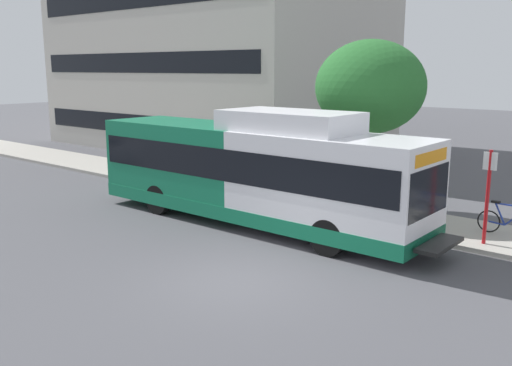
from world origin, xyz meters
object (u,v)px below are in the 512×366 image
at_px(bus_stop_sign_pole, 488,190).
at_px(bicycle_parked, 509,221).
at_px(transit_bus, 254,171).
at_px(street_tree_near_stop, 370,87).

bearing_deg(bus_stop_sign_pole, bicycle_parked, -13.61).
xyz_separation_m(transit_bus, bicycle_parked, (3.32, -6.78, -1.14)).
bearing_deg(street_tree_near_stop, transit_bus, 153.14).
xyz_separation_m(bus_stop_sign_pole, street_tree_near_stop, (1.67, 4.57, 2.59)).
relative_size(transit_bus, bus_stop_sign_pole, 4.71).
bearing_deg(transit_bus, bus_stop_sign_pole, -71.91).
relative_size(bicycle_parked, street_tree_near_stop, 0.31).
height_order(bicycle_parked, street_tree_near_stop, street_tree_near_stop).
distance_m(transit_bus, bicycle_parked, 7.63).
bearing_deg(street_tree_near_stop, bicycle_parked, -95.49).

